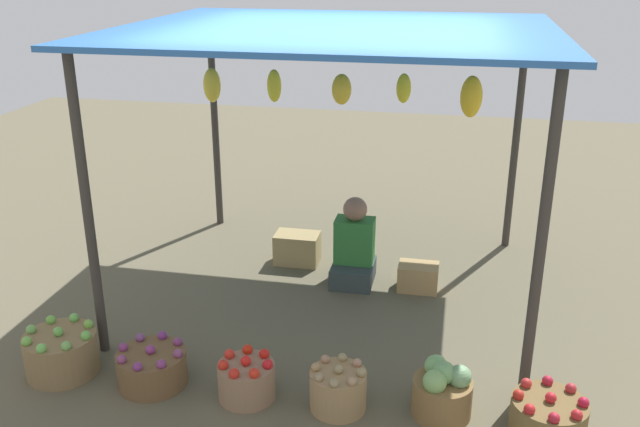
{
  "coord_description": "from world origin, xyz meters",
  "views": [
    {
      "loc": [
        0.96,
        -5.33,
        2.79
      ],
      "look_at": [
        0.0,
        -0.64,
        0.95
      ],
      "focal_mm": 39.06,
      "sensor_mm": 36.0,
      "label": 1
    }
  ],
  "objects_px": {
    "basket_green_apples": "(61,353)",
    "basket_potatoes": "(338,389)",
    "basket_cabbages": "(442,391)",
    "wooden_crate_near_vendor": "(297,248)",
    "wooden_crate_stacked_rear": "(418,277)",
    "basket_red_tomatoes": "(247,379)",
    "basket_red_apples": "(548,417)",
    "basket_purple_onions": "(152,367)",
    "vendor_person": "(354,250)"
  },
  "relations": [
    {
      "from": "wooden_crate_stacked_rear",
      "to": "vendor_person",
      "type": "bearing_deg",
      "value": 174.86
    },
    {
      "from": "basket_purple_onions",
      "to": "basket_potatoes",
      "type": "bearing_deg",
      "value": -0.62
    },
    {
      "from": "basket_red_tomatoes",
      "to": "wooden_crate_stacked_rear",
      "type": "distance_m",
      "value": 2.04
    },
    {
      "from": "basket_potatoes",
      "to": "wooden_crate_stacked_rear",
      "type": "distance_m",
      "value": 1.82
    },
    {
      "from": "basket_cabbages",
      "to": "wooden_crate_near_vendor",
      "type": "distance_m",
      "value": 2.48
    },
    {
      "from": "basket_red_tomatoes",
      "to": "basket_cabbages",
      "type": "height_order",
      "value": "basket_cabbages"
    },
    {
      "from": "vendor_person",
      "to": "basket_red_apples",
      "type": "relative_size",
      "value": 1.71
    },
    {
      "from": "vendor_person",
      "to": "wooden_crate_stacked_rear",
      "type": "relative_size",
      "value": 2.28
    },
    {
      "from": "basket_red_apples",
      "to": "basket_red_tomatoes",
      "type": "bearing_deg",
      "value": 179.79
    },
    {
      "from": "basket_green_apples",
      "to": "basket_red_apples",
      "type": "relative_size",
      "value": 1.09
    },
    {
      "from": "wooden_crate_stacked_rear",
      "to": "basket_purple_onions",
      "type": "bearing_deg",
      "value": -133.47
    },
    {
      "from": "basket_potatoes",
      "to": "wooden_crate_near_vendor",
      "type": "distance_m",
      "value": 2.24
    },
    {
      "from": "basket_red_apples",
      "to": "wooden_crate_near_vendor",
      "type": "xyz_separation_m",
      "value": [
        -2.06,
        2.12,
        0.02
      ]
    },
    {
      "from": "wooden_crate_stacked_rear",
      "to": "basket_potatoes",
      "type": "bearing_deg",
      "value": -102.24
    },
    {
      "from": "vendor_person",
      "to": "wooden_crate_stacked_rear",
      "type": "bearing_deg",
      "value": -5.14
    },
    {
      "from": "basket_green_apples",
      "to": "basket_purple_onions",
      "type": "distance_m",
      "value": 0.67
    },
    {
      "from": "basket_purple_onions",
      "to": "wooden_crate_stacked_rear",
      "type": "xyz_separation_m",
      "value": [
        1.67,
        1.76,
        -0.01
      ]
    },
    {
      "from": "wooden_crate_near_vendor",
      "to": "basket_green_apples",
      "type": "bearing_deg",
      "value": -119.73
    },
    {
      "from": "basket_purple_onions",
      "to": "basket_red_tomatoes",
      "type": "distance_m",
      "value": 0.68
    },
    {
      "from": "wooden_crate_near_vendor",
      "to": "wooden_crate_stacked_rear",
      "type": "relative_size",
      "value": 1.19
    },
    {
      "from": "basket_red_tomatoes",
      "to": "wooden_crate_near_vendor",
      "type": "height_order",
      "value": "basket_red_tomatoes"
    },
    {
      "from": "wooden_crate_near_vendor",
      "to": "wooden_crate_stacked_rear",
      "type": "height_order",
      "value": "wooden_crate_near_vendor"
    },
    {
      "from": "basket_potatoes",
      "to": "basket_green_apples",
      "type": "bearing_deg",
      "value": 179.59
    },
    {
      "from": "basket_green_apples",
      "to": "basket_potatoes",
      "type": "height_order",
      "value": "basket_green_apples"
    },
    {
      "from": "basket_potatoes",
      "to": "basket_cabbages",
      "type": "distance_m",
      "value": 0.66
    },
    {
      "from": "basket_purple_onions",
      "to": "basket_red_apples",
      "type": "relative_size",
      "value": 1.03
    },
    {
      "from": "vendor_person",
      "to": "wooden_crate_stacked_rear",
      "type": "height_order",
      "value": "vendor_person"
    },
    {
      "from": "basket_green_apples",
      "to": "basket_purple_onions",
      "type": "xyz_separation_m",
      "value": [
        0.67,
        -0.0,
        -0.03
      ]
    },
    {
      "from": "basket_cabbages",
      "to": "wooden_crate_near_vendor",
      "type": "relative_size",
      "value": 0.93
    },
    {
      "from": "basket_red_apples",
      "to": "wooden_crate_stacked_rear",
      "type": "xyz_separation_m",
      "value": [
        -0.91,
        1.79,
        -0.01
      ]
    },
    {
      "from": "basket_potatoes",
      "to": "wooden_crate_stacked_rear",
      "type": "xyz_separation_m",
      "value": [
        0.39,
        1.78,
        -0.02
      ]
    },
    {
      "from": "vendor_person",
      "to": "basket_red_tomatoes",
      "type": "bearing_deg",
      "value": -102.97
    },
    {
      "from": "wooden_crate_stacked_rear",
      "to": "basket_red_tomatoes",
      "type": "bearing_deg",
      "value": -119.15
    },
    {
      "from": "basket_purple_onions",
      "to": "basket_cabbages",
      "type": "height_order",
      "value": "basket_cabbages"
    },
    {
      "from": "vendor_person",
      "to": "wooden_crate_near_vendor",
      "type": "bearing_deg",
      "value": 154.73
    },
    {
      "from": "basket_red_apples",
      "to": "wooden_crate_stacked_rear",
      "type": "height_order",
      "value": "basket_red_apples"
    },
    {
      "from": "basket_green_apples",
      "to": "wooden_crate_stacked_rear",
      "type": "distance_m",
      "value": 2.93
    },
    {
      "from": "basket_potatoes",
      "to": "wooden_crate_stacked_rear",
      "type": "height_order",
      "value": "basket_potatoes"
    },
    {
      "from": "wooden_crate_stacked_rear",
      "to": "wooden_crate_near_vendor",
      "type": "bearing_deg",
      "value": 164.25
    },
    {
      "from": "basket_red_tomatoes",
      "to": "basket_cabbages",
      "type": "relative_size",
      "value": 1.0
    },
    {
      "from": "basket_green_apples",
      "to": "wooden_crate_near_vendor",
      "type": "height_order",
      "value": "basket_green_apples"
    },
    {
      "from": "wooden_crate_near_vendor",
      "to": "basket_cabbages",
      "type": "bearing_deg",
      "value": -55.03
    },
    {
      "from": "vendor_person",
      "to": "basket_red_tomatoes",
      "type": "height_order",
      "value": "vendor_person"
    },
    {
      "from": "vendor_person",
      "to": "wooden_crate_stacked_rear",
      "type": "distance_m",
      "value": 0.6
    },
    {
      "from": "vendor_person",
      "to": "basket_green_apples",
      "type": "height_order",
      "value": "vendor_person"
    },
    {
      "from": "basket_green_apples",
      "to": "wooden_crate_near_vendor",
      "type": "distance_m",
      "value": 2.4
    },
    {
      "from": "basket_green_apples",
      "to": "basket_cabbages",
      "type": "height_order",
      "value": "basket_cabbages"
    },
    {
      "from": "basket_potatoes",
      "to": "basket_cabbages",
      "type": "bearing_deg",
      "value": 5.96
    },
    {
      "from": "basket_green_apples",
      "to": "vendor_person",
      "type": "bearing_deg",
      "value": 45.69
    },
    {
      "from": "basket_cabbages",
      "to": "wooden_crate_stacked_rear",
      "type": "bearing_deg",
      "value": 98.99
    }
  ]
}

